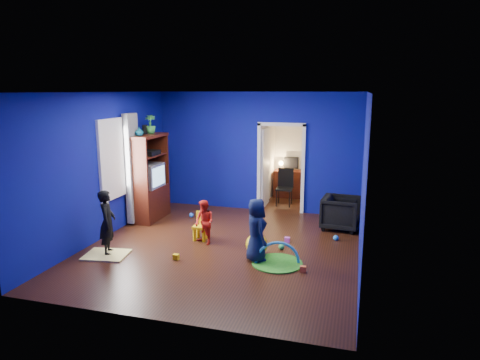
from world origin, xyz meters
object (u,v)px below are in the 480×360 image
(tv_armoire, at_px, (148,177))
(kid_chair, at_px, (201,228))
(hopper_ball, at_px, (257,245))
(folding_chair, at_px, (284,188))
(vase, at_px, (139,131))
(toddler_red, at_px, (204,222))
(play_mat, at_px, (277,263))
(armchair, at_px, (341,213))
(child_black, at_px, (107,222))
(crt_tv, at_px, (149,176))
(study_desk, at_px, (290,184))
(child_navy, at_px, (256,230))

(tv_armoire, relative_size, kid_chair, 3.92)
(hopper_ball, xyz_separation_m, folding_chair, (-0.11, 3.51, 0.26))
(tv_armoire, distance_m, hopper_ball, 3.40)
(vase, height_order, tv_armoire, vase)
(toddler_red, height_order, play_mat, toddler_red)
(armchair, bearing_deg, child_black, 128.83)
(armchair, relative_size, crt_tv, 1.12)
(kid_chair, xyz_separation_m, folding_chair, (1.15, 3.02, 0.21))
(armchair, relative_size, study_desk, 0.89)
(crt_tv, bearing_deg, study_desk, 46.67)
(vase, relative_size, kid_chair, 0.38)
(child_navy, xyz_separation_m, vase, (-2.98, 1.48, 1.50))
(study_desk, bearing_deg, tv_armoire, -133.74)
(child_navy, relative_size, tv_armoire, 0.57)
(crt_tv, bearing_deg, play_mat, -28.71)
(vase, height_order, kid_chair, vase)
(armchair, relative_size, vase, 4.11)
(armchair, height_order, tv_armoire, tv_armoire)
(tv_armoire, distance_m, kid_chair, 2.09)
(folding_chair, bearing_deg, hopper_ball, -88.17)
(folding_chair, bearing_deg, vase, -140.96)
(armchair, relative_size, child_navy, 0.70)
(armchair, xyz_separation_m, crt_tv, (-4.28, -0.43, 0.66))
(child_black, bearing_deg, study_desk, -48.77)
(vase, xyz_separation_m, kid_chair, (1.67, -0.73, -1.81))
(vase, distance_m, folding_chair, 3.96)
(child_navy, height_order, kid_chair, child_navy)
(play_mat, bearing_deg, armchair, 67.08)
(armchair, bearing_deg, hopper_ball, 150.25)
(study_desk, height_order, folding_chair, folding_chair)
(armchair, xyz_separation_m, study_desk, (-1.50, 2.52, 0.02))
(armchair, distance_m, crt_tv, 4.35)
(toddler_red, relative_size, crt_tv, 1.24)
(child_navy, distance_m, crt_tv, 3.47)
(armchair, bearing_deg, play_mat, 162.72)
(toddler_red, height_order, crt_tv, crt_tv)
(hopper_ball, height_order, kid_chair, kid_chair)
(play_mat, xyz_separation_m, folding_chair, (-0.55, 3.81, 0.45))
(child_black, distance_m, study_desk, 5.72)
(hopper_ball, height_order, play_mat, hopper_ball)
(play_mat, bearing_deg, folding_chair, 98.21)
(child_navy, distance_m, tv_armoire, 3.50)
(play_mat, bearing_deg, tv_armoire, 151.58)
(study_desk, bearing_deg, toddler_red, -103.47)
(study_desk, bearing_deg, child_black, -115.95)
(crt_tv, distance_m, kid_chair, 2.08)
(hopper_ball, distance_m, play_mat, 0.56)
(crt_tv, relative_size, study_desk, 0.80)
(kid_chair, height_order, study_desk, study_desk)
(crt_tv, bearing_deg, armchair, 5.68)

